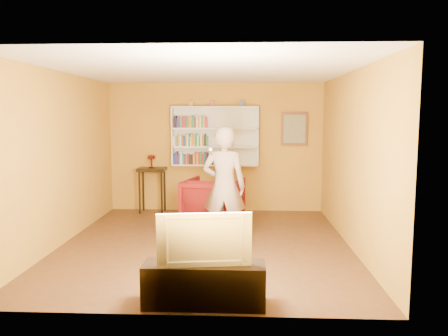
# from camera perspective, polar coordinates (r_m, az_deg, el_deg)

# --- Properties ---
(room_shell) EXTENTS (5.30, 5.80, 2.88)m
(room_shell) POSITION_cam_1_polar(r_m,az_deg,el_deg) (6.81, -2.49, -1.65)
(room_shell) COLOR #412815
(room_shell) RESTS_ON ground
(bookshelf) EXTENTS (1.80, 0.29, 1.23)m
(bookshelf) POSITION_cam_1_polar(r_m,az_deg,el_deg) (9.15, -1.15, 4.17)
(bookshelf) COLOR white
(bookshelf) RESTS_ON room_shell
(books_row_lower) EXTENTS (0.84, 0.19, 0.27)m
(books_row_lower) POSITION_cam_1_polar(r_m,az_deg,el_deg) (9.11, -3.92, 1.22)
(books_row_lower) COLOR navy
(books_row_lower) RESTS_ON bookshelf
(books_row_middle) EXTENTS (0.72, 0.19, 0.27)m
(books_row_middle) POSITION_cam_1_polar(r_m,az_deg,el_deg) (9.09, -4.35, 3.60)
(books_row_middle) COLOR white
(books_row_middle) RESTS_ON bookshelf
(books_row_upper) EXTENTS (0.70, 0.19, 0.26)m
(books_row_upper) POSITION_cam_1_polar(r_m,az_deg,el_deg) (9.08, -4.40, 5.99)
(books_row_upper) COLOR #412266
(books_row_upper) RESTS_ON bookshelf
(ornament_left) EXTENTS (0.08, 0.08, 0.11)m
(ornament_left) POSITION_cam_1_polar(r_m,az_deg,el_deg) (9.13, -4.34, 8.39)
(ornament_left) COLOR #B47833
(ornament_left) RESTS_ON bookshelf
(ornament_centre) EXTENTS (0.09, 0.09, 0.12)m
(ornament_centre) POSITION_cam_1_polar(r_m,az_deg,el_deg) (9.08, -1.53, 8.43)
(ornament_centre) COLOR #A6373B
(ornament_centre) RESTS_ON bookshelf
(ornament_right) EXTENTS (0.09, 0.09, 0.12)m
(ornament_right) POSITION_cam_1_polar(r_m,az_deg,el_deg) (9.06, 2.40, 8.45)
(ornament_right) COLOR #41546C
(ornament_right) RESTS_ON bookshelf
(framed_painting) EXTENTS (0.55, 0.05, 0.70)m
(framed_painting) POSITION_cam_1_polar(r_m,az_deg,el_deg) (9.23, 9.18, 5.07)
(framed_painting) COLOR brown
(framed_painting) RESTS_ON room_shell
(console_table) EXTENTS (0.58, 0.44, 0.94)m
(console_table) POSITION_cam_1_polar(r_m,az_deg,el_deg) (9.24, -9.39, -0.97)
(console_table) COLOR black
(console_table) RESTS_ON ground
(ruby_lustre) EXTENTS (0.17, 0.17, 0.27)m
(ruby_lustre) POSITION_cam_1_polar(r_m,az_deg,el_deg) (9.20, -9.43, 1.25)
(ruby_lustre) COLOR maroon
(ruby_lustre) RESTS_ON console_table
(armchair) EXTENTS (1.17, 1.19, 0.91)m
(armchair) POSITION_cam_1_polar(r_m,az_deg,el_deg) (7.90, -1.41, -4.59)
(armchair) COLOR #4A0509
(armchair) RESTS_ON ground
(person) EXTENTS (0.71, 0.50, 1.85)m
(person) POSITION_cam_1_polar(r_m,az_deg,el_deg) (6.75, 0.02, -2.46)
(person) COLOR #786258
(person) RESTS_ON ground
(game_remote) EXTENTS (0.04, 0.15, 0.04)m
(game_remote) POSITION_cam_1_polar(r_m,az_deg,el_deg) (6.38, -1.73, 2.46)
(game_remote) COLOR white
(game_remote) RESTS_ON person
(tv_cabinet) EXTENTS (1.30, 0.39, 0.46)m
(tv_cabinet) POSITION_cam_1_polar(r_m,az_deg,el_deg) (4.82, -2.60, -14.93)
(tv_cabinet) COLOR black
(tv_cabinet) RESTS_ON ground
(television) EXTENTS (0.99, 0.26, 0.57)m
(television) POSITION_cam_1_polar(r_m,az_deg,el_deg) (4.65, -2.64, -9.04)
(television) COLOR black
(television) RESTS_ON tv_cabinet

